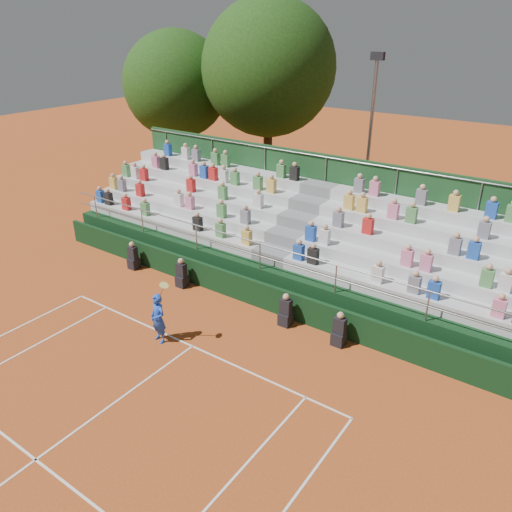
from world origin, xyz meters
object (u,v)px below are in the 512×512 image
Objects in this scene: tennis_player at (158,318)px; tree_east at (269,68)px; tree_west at (176,85)px; floodlight_mast at (371,129)px.

tennis_player is 16.97m from tree_east.
tree_east is (5.67, 1.31, 1.10)m from tree_west.
tree_west is at bearing -167.04° from tree_east.
tennis_player is at bearing -94.26° from floodlight_mast.
tree_west is 0.84× the size of tree_east.
tree_west is 5.93m from tree_east.
tree_west is 1.11× the size of floodlight_mast.
tree_east is at bearing 12.96° from tree_west.
tree_east reaches higher than tree_west.
tree_west is 12.48m from floodlight_mast.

